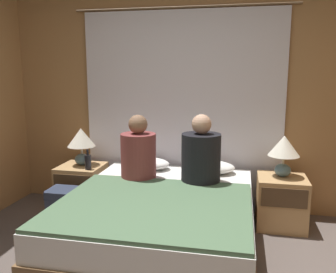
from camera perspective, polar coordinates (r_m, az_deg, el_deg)
name	(u,v)px	position (r m, az deg, el deg)	size (l,w,h in m)	color
wall_back	(183,97)	(3.95, 2.36, 6.40)	(4.00, 0.06, 2.50)	#A37547
curtain_panel	(182,111)	(3.91, 2.19, 4.07)	(2.38, 0.03, 2.20)	silver
bed	(161,222)	(3.16, -1.10, -13.51)	(1.56, 1.92, 0.49)	brown
nightstand_left	(82,187)	(4.11, -13.62, -7.94)	(0.47, 0.46, 0.50)	tan
nightstand_right	(281,202)	(3.75, 17.69, -9.93)	(0.47, 0.46, 0.50)	tan
lamp_left	(81,141)	(4.00, -13.74, -0.66)	(0.30, 0.30, 0.41)	slate
lamp_right	(284,149)	(3.64, 18.09, -1.98)	(0.30, 0.30, 0.41)	slate
pillow_left	(146,163)	(3.83, -3.62, -4.33)	(0.52, 0.34, 0.12)	white
pillow_right	(210,167)	(3.71, 6.69, -4.86)	(0.52, 0.34, 0.12)	white
blanket_on_bed	(153,205)	(2.80, -2.49, -10.93)	(1.50, 1.27, 0.03)	#4C6B4C
person_left_in_bed	(138,153)	(3.43, -4.77, -2.71)	(0.34, 0.34, 0.63)	brown
person_right_in_bed	(201,156)	(3.31, 5.31, -3.10)	(0.36, 0.36, 0.65)	black
beer_bottle_on_left_stand	(88,162)	(3.85, -12.73, -3.96)	(0.07, 0.07, 0.21)	black
backpack_on_floor	(64,206)	(3.70, -16.29, -10.61)	(0.29, 0.27, 0.40)	#333D56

